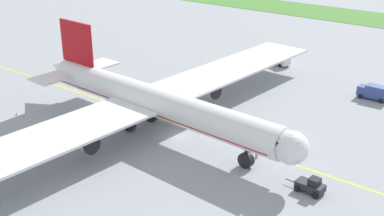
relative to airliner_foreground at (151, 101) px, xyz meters
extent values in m
plane|color=#9399A0|center=(4.85, 0.74, -5.39)|extent=(600.00, 600.00, 0.00)
cube|color=yellow|center=(4.85, 4.16, -5.39)|extent=(280.00, 0.36, 0.01)
cylinder|color=white|center=(0.95, -0.04, 0.15)|extent=(48.53, 7.16, 4.92)
cube|color=#B20C14|center=(0.95, -0.04, -0.72)|extent=(46.58, 6.68, 0.59)
sphere|color=white|center=(26.45, -1.23, 0.15)|extent=(4.68, 4.68, 4.68)
cone|color=white|center=(-25.41, 1.18, 0.51)|extent=(5.60, 4.43, 4.18)
cube|color=#B20C14|center=(-19.33, 0.90, 6.55)|extent=(8.72, 0.90, 7.88)
cube|color=white|center=(-20.07, 5.86, 0.88)|extent=(5.68, 8.12, 0.34)
cube|color=white|center=(-20.53, -3.97, 0.88)|extent=(5.68, 8.12, 0.34)
cube|color=white|center=(-0.34, 24.26, -0.47)|extent=(12.65, 43.96, 0.39)
cube|color=white|center=(-2.59, -24.12, -0.47)|extent=(12.65, 43.96, 0.39)
cylinder|color=#B7BABF|center=(0.66, 14.41, -1.96)|extent=(4.80, 2.92, 2.71)
cylinder|color=black|center=(2.99, 14.30, -1.96)|extent=(0.54, 2.86, 2.84)
cylinder|color=#B7BABF|center=(-0.69, -14.41, -1.96)|extent=(4.80, 2.92, 2.71)
cylinder|color=black|center=(1.65, -14.52, -1.96)|extent=(0.54, 2.86, 2.84)
cylinder|color=black|center=(19.30, -0.90, -3.27)|extent=(0.51, 0.51, 1.91)
cylinder|color=black|center=(19.30, -0.90, -4.22)|extent=(2.38, 1.16, 2.34)
cylinder|color=black|center=(-2.79, 2.72, -3.27)|extent=(0.51, 0.51, 1.91)
cylinder|color=black|center=(-2.79, 2.72, -4.22)|extent=(2.38, 1.16, 2.34)
cylinder|color=black|center=(-3.03, -2.45, -3.27)|extent=(0.51, 0.51, 1.91)
cylinder|color=black|center=(-3.03, -2.45, -4.22)|extent=(2.38, 1.16, 2.34)
cube|color=black|center=(25.71, -1.20, 0.76)|extent=(1.89, 3.77, 0.89)
sphere|color=black|center=(-17.29, 3.22, 0.59)|extent=(0.34, 0.34, 0.34)
sphere|color=black|center=(-12.05, 2.97, 0.59)|extent=(0.34, 0.34, 0.34)
sphere|color=black|center=(-6.80, 2.73, 0.59)|extent=(0.34, 0.34, 0.34)
sphere|color=black|center=(-1.56, 2.49, 0.59)|extent=(0.34, 0.34, 0.34)
sphere|color=black|center=(3.68, 2.24, 0.59)|extent=(0.34, 0.34, 0.34)
sphere|color=black|center=(8.93, 2.00, 0.59)|extent=(0.34, 0.34, 0.34)
sphere|color=black|center=(14.17, 1.76, 0.59)|extent=(0.34, 0.34, 0.34)
sphere|color=black|center=(19.42, 1.51, 0.59)|extent=(0.34, 0.34, 0.34)
cube|color=#26262B|center=(29.65, -1.38, -4.47)|extent=(3.86, 2.09, 0.94)
cube|color=black|center=(30.21, -1.41, -3.55)|extent=(1.43, 1.52, 0.90)
cylinder|color=black|center=(26.86, -1.25, -4.79)|extent=(1.80, 0.20, 0.12)
cylinder|color=black|center=(28.28, -2.27, -4.94)|extent=(0.92, 0.39, 0.90)
cylinder|color=black|center=(28.37, -0.36, -4.94)|extent=(0.92, 0.39, 0.90)
cylinder|color=black|center=(30.92, -2.40, -4.94)|extent=(0.92, 0.39, 0.90)
cylinder|color=black|center=(31.01, -0.49, -4.94)|extent=(0.92, 0.39, 0.90)
cylinder|color=black|center=(-6.97, 0.45, -4.97)|extent=(0.12, 0.12, 0.84)
cylinder|color=#BFE519|center=(-6.89, 0.33, -4.29)|extent=(0.10, 0.10, 0.54)
cylinder|color=black|center=(-7.08, 0.62, -4.97)|extent=(0.12, 0.12, 0.84)
cylinder|color=#BFE519|center=(-7.16, 0.74, -4.29)|extent=(0.10, 0.10, 0.54)
cube|color=#BFE519|center=(-7.02, 0.53, -4.26)|extent=(0.44, 0.50, 0.59)
sphere|color=brown|center=(-7.02, 0.53, -3.83)|extent=(0.23, 0.23, 0.23)
cylinder|color=black|center=(19.20, 2.43, -4.95)|extent=(0.13, 0.13, 0.88)
cylinder|color=orange|center=(19.28, 2.55, -4.23)|extent=(0.10, 0.10, 0.56)
cylinder|color=black|center=(19.08, 2.25, -4.95)|extent=(0.13, 0.13, 0.88)
cylinder|color=orange|center=(18.99, 2.13, -4.23)|extent=(0.10, 0.10, 0.56)
cube|color=orange|center=(19.14, 2.34, -4.20)|extent=(0.47, 0.53, 0.63)
sphere|color=brown|center=(19.14, 2.34, -3.75)|extent=(0.24, 0.24, 0.24)
cube|color=#F2590C|center=(-23.93, -10.51, -5.38)|extent=(0.36, 0.36, 0.03)
cone|color=#F2590C|center=(-23.93, -10.51, -5.09)|extent=(0.28, 0.28, 0.55)
cylinder|color=white|center=(-23.93, -10.51, -5.06)|extent=(0.17, 0.17, 0.06)
cube|color=#33478C|center=(25.06, 37.78, -3.73)|extent=(4.62, 2.41, 2.43)
cube|color=#33478C|center=(22.12, 37.75, -4.00)|extent=(1.81, 2.28, 1.89)
cube|color=#263347|center=(21.29, 37.74, -3.62)|extent=(0.10, 1.98, 0.83)
cylinder|color=black|center=(22.14, 36.57, -4.94)|extent=(0.90, 0.31, 0.90)
cylinder|color=black|center=(22.11, 38.92, -4.94)|extent=(0.90, 0.31, 0.90)
cylinder|color=black|center=(26.22, 36.62, -4.94)|extent=(0.90, 0.31, 0.90)
cube|color=white|center=(-0.85, 46.28, -3.76)|extent=(5.10, 3.88, 2.36)
cube|color=white|center=(-3.54, 47.40, -4.02)|extent=(2.49, 2.72, 1.85)
cube|color=#263347|center=(-4.30, 47.72, -3.65)|extent=(0.82, 1.81, 0.81)
cylinder|color=black|center=(-3.98, 46.34, -4.94)|extent=(0.95, 0.62, 0.90)
cylinder|color=black|center=(-3.10, 48.46, -4.94)|extent=(0.95, 0.62, 0.90)
cylinder|color=black|center=(-0.24, 44.78, -4.94)|extent=(0.95, 0.62, 0.90)
cylinder|color=black|center=(0.65, 46.90, -4.94)|extent=(0.95, 0.62, 0.90)
camera|label=1|loc=(52.23, -55.33, 29.96)|focal=46.00mm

